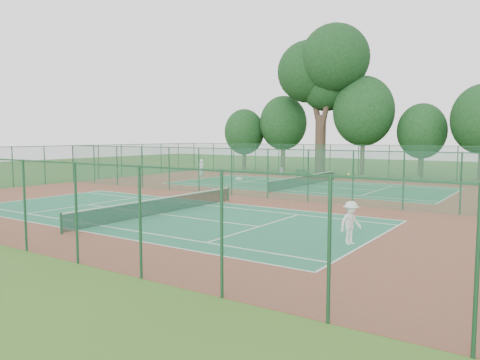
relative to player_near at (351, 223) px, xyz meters
The scene contains 20 objects.
ground 15.23m from the player_near, 138.50° to the left, with size 120.00×120.00×0.00m, color #33591C.
red_pad 15.23m from the player_near, 138.50° to the left, with size 40.00×36.00×0.01m, color brown.
court_near 11.47m from the player_near, behind, with size 23.77×10.97×0.01m, color #216A4B.
court_far 22.23m from the player_near, 120.83° to the left, with size 23.77×10.97×0.01m, color #1E613B.
fence_north 30.31m from the player_near, 112.07° to the left, with size 40.00×0.09×3.50m.
fence_south 13.90m from the player_near, 145.15° to the right, with size 40.00×0.09×3.50m.
fence_west 32.97m from the player_near, 162.20° to the left, with size 0.09×36.00×3.50m.
fence_divider 15.23m from the player_near, 138.50° to the left, with size 40.00×0.09×3.50m.
tennis_net_near 11.44m from the player_near, behind, with size 0.10×12.90×0.97m.
tennis_net_far 22.22m from the player_near, 120.83° to the left, with size 0.10×12.90×0.97m.
player_near is the anchor object (origin of this frame).
player_far 29.51m from the player_near, 140.51° to the left, with size 0.74×0.48×2.02m, color silver.
trash_bin 32.70m from the player_near, 123.80° to the left, with size 0.50×0.50×0.90m, color slate.
bench 31.18m from the player_near, 120.14° to the left, with size 1.37×0.55×0.82m.
kit_bag 27.90m from the player_near, 133.39° to the left, with size 0.73×0.27×0.27m, color silver.
stray_ball_a 12.41m from the player_near, 128.58° to the left, with size 0.07×0.07×0.07m, color #CFD732.
stray_ball_b 10.79m from the player_near, 114.59° to the left, with size 0.07×0.07×0.07m, color yellow.
stray_ball_c 15.77m from the player_near, 141.43° to the left, with size 0.07×0.07×0.07m, color #F4F038.
big_tree 37.91m from the player_near, 115.97° to the left, with size 10.97×8.03×16.85m.
evergreen_row 36.02m from the player_near, 107.60° to the left, with size 39.00×5.00×12.00m, color black, non-canonical shape.
Camera 1 is at (18.07, -27.93, 4.38)m, focal length 35.00 mm.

